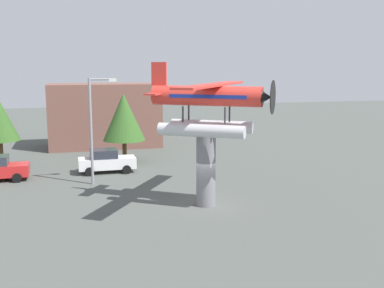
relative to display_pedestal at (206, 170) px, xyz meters
The scene contains 7 objects.
ground_plane 2.05m from the display_pedestal, ahead, with size 140.00×140.00×0.00m, color #4C514C.
display_pedestal is the anchor object (origin of this frame).
floatplane_monument 3.72m from the display_pedestal, 33.73° to the right, with size 7.07×9.26×4.00m.
car_mid_white 11.07m from the display_pedestal, 115.74° to the left, with size 4.20×2.02×1.76m.
streetlight_primary 9.01m from the display_pedestal, 131.15° to the left, with size 1.84×0.28×7.12m.
storefront_building 22.37m from the display_pedestal, 100.07° to the left, with size 10.74×5.80×6.22m, color brown.
tree_east 13.76m from the display_pedestal, 102.66° to the left, with size 3.47×3.47×5.72m.
Camera 1 is at (-7.40, -24.10, 7.77)m, focal length 42.70 mm.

